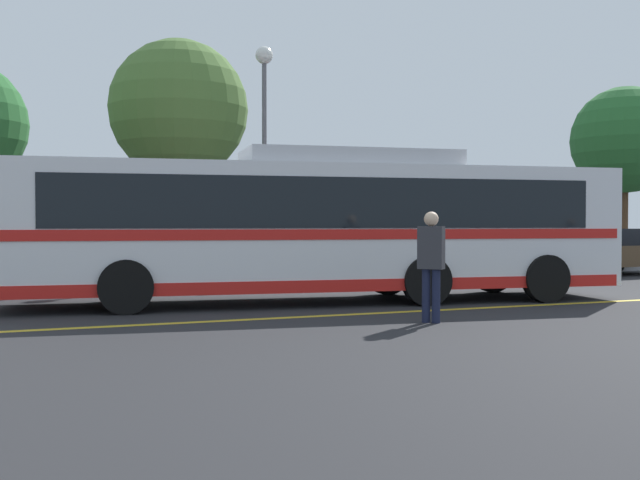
% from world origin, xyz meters
% --- Properties ---
extents(ground_plane, '(220.00, 220.00, 0.00)m').
position_xyz_m(ground_plane, '(0.00, 0.00, 0.00)').
color(ground_plane, '#262628').
extents(lane_strip_0, '(32.70, 0.20, 0.01)m').
position_xyz_m(lane_strip_0, '(0.17, -2.70, 0.00)').
color(lane_strip_0, gold).
rests_on(lane_strip_0, ground_plane).
extents(curb_strip, '(40.70, 0.36, 0.15)m').
position_xyz_m(curb_strip, '(0.17, 5.17, 0.07)').
color(curb_strip, '#99999E').
rests_on(curb_strip, ground_plane).
extents(transit_bus, '(13.19, 4.18, 3.17)m').
position_xyz_m(transit_bus, '(0.19, -0.50, 1.63)').
color(transit_bus, white).
rests_on(transit_bus, ground_plane).
extents(parked_car_1, '(4.06, 2.00, 1.50)m').
position_xyz_m(parked_car_1, '(-5.47, 4.02, 0.76)').
color(parked_car_1, maroon).
rests_on(parked_car_1, ground_plane).
extents(parked_car_2, '(4.01, 2.20, 1.52)m').
position_xyz_m(parked_car_2, '(0.40, 3.77, 0.76)').
color(parked_car_2, silver).
rests_on(parked_car_2, ground_plane).
extents(parked_car_3, '(4.67, 2.15, 1.52)m').
position_xyz_m(parked_car_3, '(6.02, 3.98, 0.76)').
color(parked_car_3, black).
rests_on(parked_car_3, ground_plane).
extents(parked_car_4, '(4.80, 2.14, 1.49)m').
position_xyz_m(parked_car_4, '(11.64, 3.67, 0.75)').
color(parked_car_4, '#4C3823').
rests_on(parked_car_4, ground_plane).
extents(pedestrian_0, '(0.45, 0.46, 1.85)m').
position_xyz_m(pedestrian_0, '(0.68, -4.20, 1.06)').
color(pedestrian_0, '#191E38').
rests_on(pedestrian_0, ground_plane).
extents(street_lamp, '(0.53, 0.53, 6.98)m').
position_xyz_m(street_lamp, '(1.20, 6.59, 5.11)').
color(street_lamp, '#59595E').
rests_on(street_lamp, ground_plane).
extents(tree_1, '(4.16, 4.16, 7.00)m').
position_xyz_m(tree_1, '(16.37, 7.78, 4.91)').
color(tree_1, '#513823').
rests_on(tree_1, ground_plane).
extents(tree_3, '(4.62, 4.62, 7.78)m').
position_xyz_m(tree_3, '(-0.72, 9.98, 5.46)').
color(tree_3, '#513823').
rests_on(tree_3, ground_plane).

